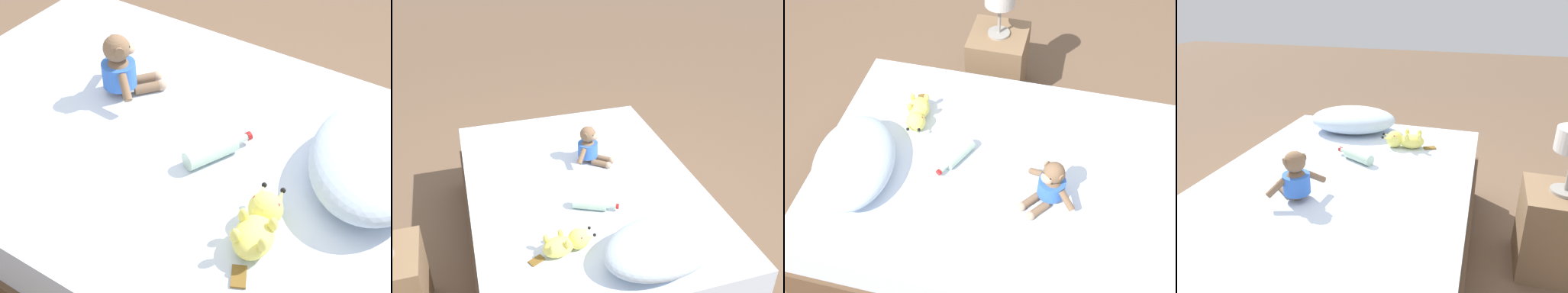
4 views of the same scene
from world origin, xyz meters
TOP-DOWN VIEW (x-y plane):
  - ground_plane at (0.00, 0.00)m, footprint 16.00×16.00m
  - bed at (0.00, 0.00)m, footprint 1.33×1.85m
  - pillow at (-0.17, 0.68)m, footprint 0.62×0.47m
  - plush_monkey at (-0.11, -0.23)m, footprint 0.25×0.26m
  - plush_yellow_creature at (0.23, 0.50)m, footprint 0.33×0.14m
  - glass_bottle at (0.02, 0.23)m, footprint 0.24×0.15m
  - nightstand at (1.08, 0.25)m, footprint 0.36×0.36m

SIDE VIEW (x-z plane):
  - ground_plane at x=0.00m, z-range 0.00..0.00m
  - nightstand at x=1.08m, z-range 0.00..0.45m
  - bed at x=0.00m, z-range 0.00..0.48m
  - glass_bottle at x=0.02m, z-range 0.48..0.54m
  - plush_yellow_creature at x=0.23m, z-range 0.48..0.58m
  - pillow at x=-0.17m, z-range 0.48..0.65m
  - plush_monkey at x=-0.11m, z-range 0.46..0.70m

